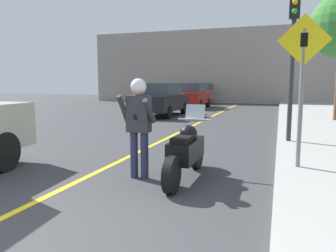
% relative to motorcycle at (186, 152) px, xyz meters
% --- Properties ---
extents(ground_plane, '(80.00, 80.00, 0.00)m').
position_rel_motorcycle_xyz_m(ground_plane, '(-1.12, -2.97, -0.49)').
color(ground_plane, '#38383A').
extents(road_center_line, '(0.12, 36.00, 0.01)m').
position_rel_motorcycle_xyz_m(road_center_line, '(-1.72, 3.03, -0.49)').
color(road_center_line, yellow).
rests_on(road_center_line, ground).
extents(building_backdrop, '(28.00, 1.20, 6.22)m').
position_rel_motorcycle_xyz_m(building_backdrop, '(-1.12, 23.03, 2.62)').
color(building_backdrop, gray).
rests_on(building_backdrop, ground).
extents(motorcycle, '(0.62, 2.18, 1.28)m').
position_rel_motorcycle_xyz_m(motorcycle, '(0.00, 0.00, 0.00)').
color(motorcycle, black).
rests_on(motorcycle, ground).
extents(person_biker, '(0.59, 0.48, 1.76)m').
position_rel_motorcycle_xyz_m(person_biker, '(-0.80, -0.22, 0.59)').
color(person_biker, '#282D4C').
rests_on(person_biker, ground).
extents(crossing_sign, '(0.91, 0.08, 2.74)m').
position_rel_motorcycle_xyz_m(crossing_sign, '(1.87, 0.95, 1.30)').
color(crossing_sign, slate).
rests_on(crossing_sign, sidewalk_curb).
extents(traffic_light, '(0.26, 0.30, 3.93)m').
position_rel_motorcycle_xyz_m(traffic_light, '(1.77, 3.80, 2.37)').
color(traffic_light, '#2D2D30').
rests_on(traffic_light, sidewalk_curb).
extents(parked_car_black, '(1.88, 4.20, 1.68)m').
position_rel_motorcycle_xyz_m(parked_car_black, '(-4.28, 10.44, 0.36)').
color(parked_car_black, black).
rests_on(parked_car_black, ground).
extents(parked_car_red, '(1.88, 4.20, 1.68)m').
position_rel_motorcycle_xyz_m(parked_car_red, '(-4.17, 16.29, 0.36)').
color(parked_car_red, black).
rests_on(parked_car_red, ground).
extents(parked_car_grey, '(1.88, 4.20, 1.68)m').
position_rel_motorcycle_xyz_m(parked_car_grey, '(-4.77, 21.77, 0.36)').
color(parked_car_grey, black).
rests_on(parked_car_grey, ground).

